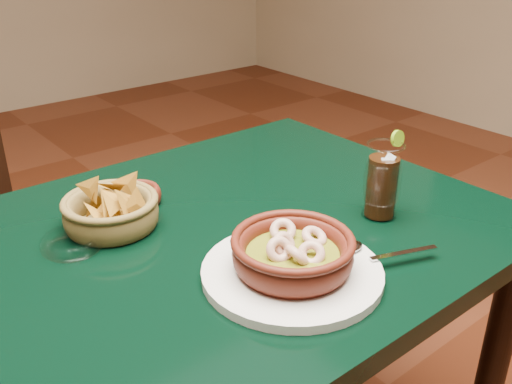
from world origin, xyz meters
TOP-DOWN VIEW (x-y plane):
  - dining_table at (0.00, 0.00)m, footprint 1.20×0.80m
  - shrimp_plate at (0.07, -0.20)m, footprint 0.37×0.29m
  - chip_basket at (-0.08, 0.13)m, footprint 0.21×0.21m
  - guacamole_ramekin at (0.00, 0.18)m, footprint 0.12×0.12m
  - cola_drink at (0.34, -0.15)m, footprint 0.14×0.14m
  - glass_ashtray at (-0.17, 0.10)m, footprint 0.11×0.11m

SIDE VIEW (x-z plane):
  - dining_table at x=0.00m, z-range 0.28..1.03m
  - glass_ashtray at x=-0.17m, z-range 0.75..0.78m
  - guacamole_ramekin at x=0.00m, z-range 0.75..0.79m
  - chip_basket at x=-0.08m, z-range 0.72..0.85m
  - shrimp_plate at x=0.07m, z-range 0.74..0.82m
  - cola_drink at x=0.34m, z-range 0.74..0.90m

